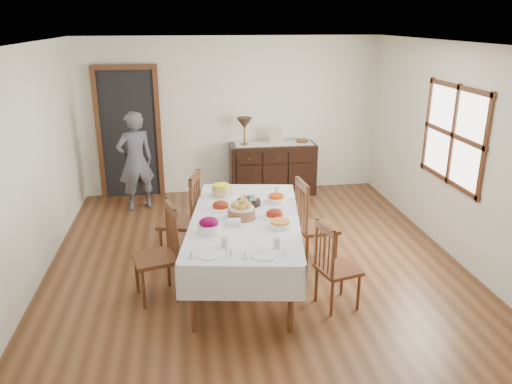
{
  "coord_description": "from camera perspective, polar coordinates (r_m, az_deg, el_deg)",
  "views": [
    {
      "loc": [
        -0.77,
        -5.31,
        2.85
      ],
      "look_at": [
        0.0,
        0.1,
        0.95
      ],
      "focal_mm": 35.0,
      "sensor_mm": 36.0,
      "label": 1
    }
  ],
  "objects": [
    {
      "name": "ground",
      "position": [
        6.07,
        0.13,
        -8.81
      ],
      "size": [
        6.0,
        6.0,
        0.0
      ],
      "primitive_type": "plane",
      "color": "brown"
    },
    {
      "name": "room_shell",
      "position": [
        5.89,
        -1.86,
        7.33
      ],
      "size": [
        5.02,
        6.02,
        2.65
      ],
      "color": "silver",
      "rests_on": "ground"
    },
    {
      "name": "dining_table",
      "position": [
        5.51,
        -1.23,
        -3.8
      ],
      "size": [
        1.51,
        2.45,
        0.79
      ],
      "rotation": [
        0.0,
        0.0,
        -0.16
      ],
      "color": "silver",
      "rests_on": "ground"
    },
    {
      "name": "chair_left_near",
      "position": [
        5.38,
        -10.94,
        -6.73
      ],
      "size": [
        0.54,
        0.54,
        1.05
      ],
      "rotation": [
        0.0,
        0.0,
        -1.3
      ],
      "color": "#582F1A",
      "rests_on": "ground"
    },
    {
      "name": "chair_left_far",
      "position": [
        6.12,
        -8.23,
        -2.9
      ],
      "size": [
        0.57,
        0.57,
        1.12
      ],
      "rotation": [
        0.0,
        0.0,
        -1.82
      ],
      "color": "#582F1A",
      "rests_on": "ground"
    },
    {
      "name": "chair_right_near",
      "position": [
        5.19,
        8.94,
        -8.28
      ],
      "size": [
        0.48,
        0.48,
        0.94
      ],
      "rotation": [
        0.0,
        0.0,
        1.83
      ],
      "color": "#582F1A",
      "rests_on": "ground"
    },
    {
      "name": "chair_right_far",
      "position": [
        6.0,
        6.5,
        -3.54
      ],
      "size": [
        0.49,
        0.49,
        1.08
      ],
      "rotation": [
        0.0,
        0.0,
        1.66
      ],
      "color": "#582F1A",
      "rests_on": "ground"
    },
    {
      "name": "sideboard",
      "position": [
        8.5,
        1.9,
        2.67
      ],
      "size": [
        1.44,
        0.53,
        0.87
      ],
      "color": "black",
      "rests_on": "ground"
    },
    {
      "name": "person",
      "position": [
        7.89,
        -13.64,
        3.79
      ],
      "size": [
        0.61,
        0.51,
        1.66
      ],
      "primitive_type": "imported",
      "rotation": [
        0.0,
        0.0,
        3.55
      ],
      "color": "#52515C",
      "rests_on": "ground"
    },
    {
      "name": "bread_basket",
      "position": [
        5.43,
        -1.69,
        -2.17
      ],
      "size": [
        0.3,
        0.3,
        0.19
      ],
      "color": "brown",
      "rests_on": "dining_table"
    },
    {
      "name": "egg_basket",
      "position": [
        5.83,
        -0.87,
        -1.09
      ],
      "size": [
        0.29,
        0.29,
        0.11
      ],
      "color": "black",
      "rests_on": "dining_table"
    },
    {
      "name": "ham_platter_a",
      "position": [
        5.73,
        -4.07,
        -1.61
      ],
      "size": [
        0.29,
        0.29,
        0.11
      ],
      "color": "white",
      "rests_on": "dining_table"
    },
    {
      "name": "ham_platter_b",
      "position": [
        5.48,
        2.14,
        -2.57
      ],
      "size": [
        0.3,
        0.3,
        0.11
      ],
      "color": "white",
      "rests_on": "dining_table"
    },
    {
      "name": "beet_bowl",
      "position": [
        5.1,
        -5.4,
        -3.85
      ],
      "size": [
        0.23,
        0.23,
        0.16
      ],
      "color": "white",
      "rests_on": "dining_table"
    },
    {
      "name": "carrot_bowl",
      "position": [
        5.92,
        2.33,
        -0.78
      ],
      "size": [
        0.22,
        0.22,
        0.09
      ],
      "color": "white",
      "rests_on": "dining_table"
    },
    {
      "name": "pineapple_bowl",
      "position": [
        6.12,
        -3.98,
        0.17
      ],
      "size": [
        0.23,
        0.23,
        0.15
      ],
      "color": "tan",
      "rests_on": "dining_table"
    },
    {
      "name": "casserole_dish",
      "position": [
        5.23,
        2.78,
        -3.67
      ],
      "size": [
        0.26,
        0.26,
        0.07
      ],
      "color": "white",
      "rests_on": "dining_table"
    },
    {
      "name": "butter_dish",
      "position": [
        5.25,
        -2.54,
        -3.51
      ],
      "size": [
        0.15,
        0.11,
        0.07
      ],
      "color": "white",
      "rests_on": "dining_table"
    },
    {
      "name": "setting_left",
      "position": [
        4.7,
        -4.79,
        -6.61
      ],
      "size": [
        0.44,
        0.31,
        0.1
      ],
      "color": "white",
      "rests_on": "dining_table"
    },
    {
      "name": "setting_right",
      "position": [
        4.67,
        1.35,
        -6.69
      ],
      "size": [
        0.44,
        0.31,
        0.1
      ],
      "color": "white",
      "rests_on": "dining_table"
    },
    {
      "name": "glass_far_a",
      "position": [
        6.19,
        -2.72,
        0.2
      ],
      "size": [
        0.07,
        0.07,
        0.09
      ],
      "color": "silver",
      "rests_on": "dining_table"
    },
    {
      "name": "glass_far_b",
      "position": [
        6.19,
        2.46,
        0.23
      ],
      "size": [
        0.07,
        0.07,
        0.1
      ],
      "color": "silver",
      "rests_on": "dining_table"
    },
    {
      "name": "runner",
      "position": [
        8.41,
        2.02,
        5.56
      ],
      "size": [
        1.3,
        0.35,
        0.01
      ],
      "color": "white",
      "rests_on": "sideboard"
    },
    {
      "name": "table_lamp",
      "position": [
        8.23,
        -1.34,
        7.78
      ],
      "size": [
        0.26,
        0.26,
        0.46
      ],
      "color": "brown",
      "rests_on": "sideboard"
    },
    {
      "name": "picture_frame",
      "position": [
        8.35,
        2.34,
        6.42
      ],
      "size": [
        0.22,
        0.08,
        0.28
      ],
      "color": "tan",
      "rests_on": "sideboard"
    },
    {
      "name": "deco_bowl",
      "position": [
        8.5,
        5.31,
        5.82
      ],
      "size": [
        0.2,
        0.2,
        0.06
      ],
      "color": "#582F1A",
      "rests_on": "sideboard"
    }
  ]
}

